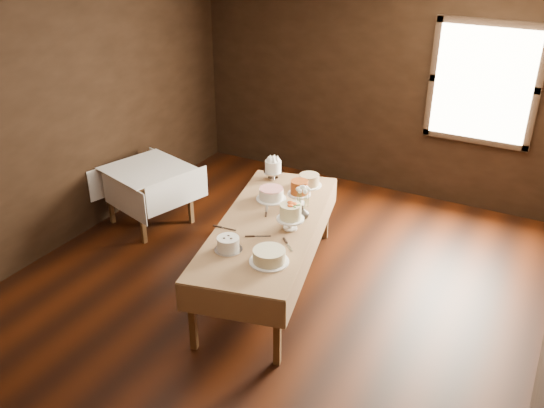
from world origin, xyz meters
The scene contains 21 objects.
floor centered at (0.00, 0.00, 0.00)m, with size 5.00×6.00×0.01m, color black.
ceiling centered at (0.00, 0.00, 2.80)m, with size 5.00×6.00×0.01m, color beige.
wall_back centered at (0.00, 3.00, 1.40)m, with size 5.00×0.02×2.80m, color black.
wall_left centered at (-2.50, 0.00, 1.40)m, with size 0.02×6.00×2.80m, color black.
window centered at (1.30, 2.94, 1.60)m, with size 1.10×0.05×1.30m, color #FFEABF.
display_table centered at (-0.05, 0.23, 0.67)m, with size 1.44×2.50×0.73m.
side_table centered at (-1.94, 0.71, 0.64)m, with size 1.07×1.07×0.72m.
cake_meringue centered at (-0.49, 1.13, 0.83)m, with size 0.22×0.22×0.23m.
cake_speckled centered at (-0.07, 1.17, 0.79)m, with size 0.31×0.31×0.13m.
cake_lattice centered at (-0.27, 0.67, 0.78)m, with size 0.31×0.31×0.12m.
cake_caramel centered at (0.03, 0.71, 0.84)m, with size 0.24×0.24×0.27m.
cake_flowers centered at (0.19, 0.21, 0.84)m, with size 0.26×0.26×0.27m.
cake_swirl centered at (-0.12, -0.39, 0.79)m, with size 0.25×0.25×0.13m.
cake_cream centered at (0.29, -0.39, 0.78)m, with size 0.38×0.38×0.12m.
cake_server_a centered at (0.03, -0.04, 0.73)m, with size 0.24×0.03×0.01m, color silver.
cake_server_b centered at (0.34, -0.09, 0.73)m, with size 0.24×0.03×0.01m, color silver.
cake_server_c centered at (-0.20, 0.46, 0.73)m, with size 0.24×0.03×0.01m, color silver.
cake_server_d centered at (0.13, 0.51, 0.73)m, with size 0.24×0.03×0.01m, color silver.
cake_server_e centered at (-0.32, -0.07, 0.73)m, with size 0.24×0.03×0.01m, color silver.
flower_vase centered at (0.20, 0.45, 0.79)m, with size 0.13×0.13×0.13m, color #2D2823.
flower_bouquet centered at (0.20, 0.45, 0.98)m, with size 0.14×0.14×0.20m, color white, non-canonical shape.
Camera 1 is at (2.33, -4.07, 3.43)m, focal length 38.48 mm.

